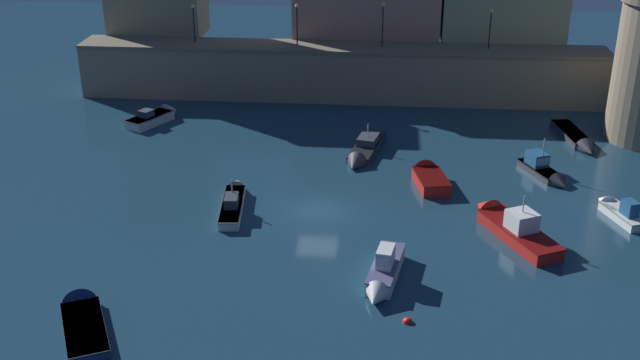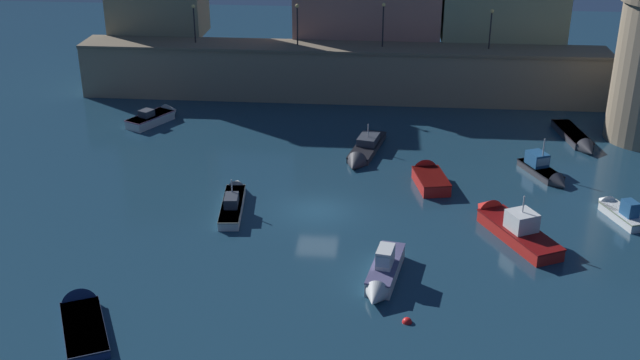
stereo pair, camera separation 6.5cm
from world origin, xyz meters
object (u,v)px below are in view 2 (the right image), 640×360
at_px(moored_boat_5, 157,116).
at_px(mooring_buoy_0, 407,322).
at_px(quay_lamp_2, 383,18).
at_px(moored_boat_4, 363,151).
at_px(moored_boat_2, 428,177).
at_px(moored_boat_0, 234,200).
at_px(quay_lamp_3, 491,23).
at_px(moored_boat_7, 510,225).
at_px(quay_lamp_1, 297,18).
at_px(moored_boat_9, 618,210).
at_px(moored_boat_8, 545,171).
at_px(moored_boat_1, 81,314).
at_px(quay_lamp_0, 194,17).
at_px(moored_boat_6, 383,273).
at_px(moored_boat_3, 578,140).

height_order(moored_boat_5, mooring_buoy_0, moored_boat_5).
relative_size(quay_lamp_2, moored_boat_4, 0.50).
bearing_deg(moored_boat_2, moored_boat_0, 98.30).
bearing_deg(mooring_buoy_0, quay_lamp_3, 78.21).
bearing_deg(moored_boat_5, moored_boat_7, -94.88).
bearing_deg(quay_lamp_1, quay_lamp_2, 0.00).
xyz_separation_m(moored_boat_2, moored_boat_9, (11.15, -3.96, -0.03)).
distance_m(moored_boat_0, moored_boat_8, 20.81).
xyz_separation_m(quay_lamp_1, moored_boat_8, (18.39, -15.77, -6.50)).
bearing_deg(moored_boat_1, quay_lamp_0, -21.90).
relative_size(moored_boat_4, moored_boat_6, 1.24).
height_order(quay_lamp_1, moored_boat_8, quay_lamp_1).
bearing_deg(moored_boat_7, mooring_buoy_0, 121.34).
relative_size(quay_lamp_2, moored_boat_6, 0.63).
height_order(moored_boat_3, moored_boat_6, moored_boat_6).
bearing_deg(quay_lamp_3, moored_boat_7, -92.52).
relative_size(quay_lamp_1, moored_boat_1, 0.57).
xyz_separation_m(quay_lamp_0, moored_boat_3, (30.71, -9.23, -6.52)).
bearing_deg(moored_boat_8, moored_boat_0, -96.83).
bearing_deg(moored_boat_1, quay_lamp_3, -58.83).
height_order(moored_boat_8, mooring_buoy_0, moored_boat_8).
bearing_deg(moored_boat_1, moored_boat_2, -70.53).
height_order(quay_lamp_3, moored_boat_4, quay_lamp_3).
xyz_separation_m(moored_boat_0, moored_boat_3, (23.41, 12.62, -0.09)).
bearing_deg(moored_boat_3, moored_boat_2, -63.03).
bearing_deg(quay_lamp_2, moored_boat_5, -157.48).
relative_size(moored_boat_6, moored_boat_8, 1.21).
distance_m(moored_boat_6, moored_boat_9, 16.48).
bearing_deg(quay_lamp_3, moored_boat_0, -128.72).
height_order(moored_boat_3, mooring_buoy_0, moored_boat_3).
relative_size(quay_lamp_3, moored_boat_4, 0.45).
xyz_separation_m(moored_boat_5, moored_boat_7, (25.45, -16.77, 0.11)).
height_order(quay_lamp_2, mooring_buoy_0, quay_lamp_2).
height_order(moored_boat_0, moored_boat_1, moored_boat_0).
relative_size(moored_boat_2, moored_boat_9, 1.03).
bearing_deg(moored_boat_8, quay_lamp_2, -168.40).
bearing_deg(moored_boat_9, moored_boat_8, 11.36).
relative_size(quay_lamp_1, moored_boat_3, 0.51).
bearing_deg(quay_lamp_0, moored_boat_2, -41.87).
distance_m(quay_lamp_1, moored_boat_2, 21.37).
height_order(quay_lamp_1, moored_boat_5, quay_lamp_1).
bearing_deg(moored_boat_7, quay_lamp_2, -8.68).
xyz_separation_m(quay_lamp_0, moored_boat_2, (19.41, -17.39, -6.37)).
height_order(moored_boat_1, moored_boat_5, moored_boat_5).
distance_m(moored_boat_1, moored_boat_3, 37.98).
height_order(quay_lamp_1, quay_lamp_3, quay_lamp_1).
height_order(moored_boat_9, mooring_buoy_0, moored_boat_9).
bearing_deg(quay_lamp_0, quay_lamp_1, 0.00).
bearing_deg(moored_boat_6, moored_boat_3, 156.25).
xyz_separation_m(quay_lamp_2, moored_boat_3, (14.72, -9.23, -6.76)).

